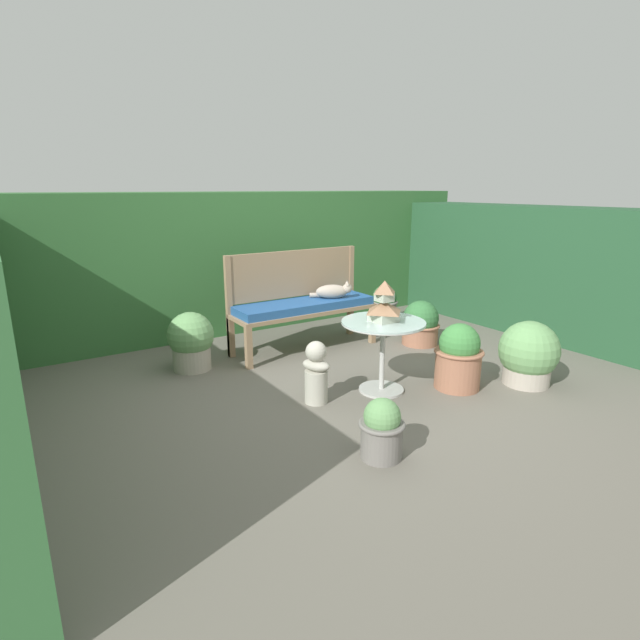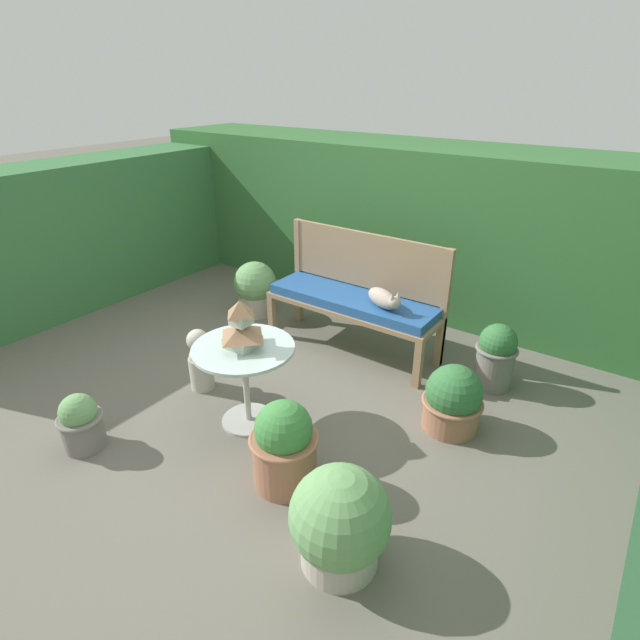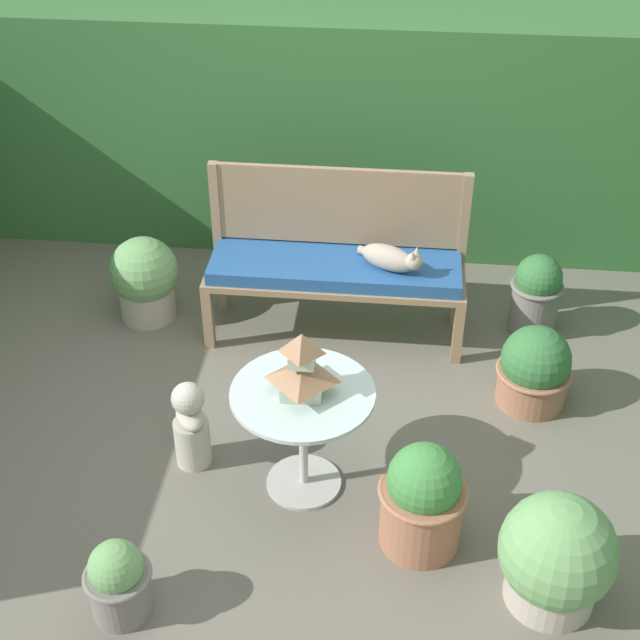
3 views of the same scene
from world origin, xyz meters
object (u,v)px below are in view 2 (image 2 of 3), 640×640
(potted_plant_table_near, at_px, (453,400))
(potted_plant_hedge_corner, at_px, (81,422))
(potted_plant_table_far, at_px, (496,355))
(potted_plant_patio_mid, at_px, (284,445))
(garden_bust, at_px, (200,360))
(potted_plant_path_edge, at_px, (340,523))
(cat, at_px, (384,298))
(patio_table, at_px, (244,363))
(potted_plant_bench_right, at_px, (255,288))
(pagoda_birdhouse, at_px, (242,328))
(garden_bench, at_px, (352,304))

(potted_plant_table_near, distance_m, potted_plant_hedge_corner, 2.52)
(potted_plant_table_far, bearing_deg, potted_plant_patio_mid, -110.94)
(garden_bust, height_order, potted_plant_path_edge, potted_plant_path_edge)
(cat, height_order, patio_table, cat)
(potted_plant_patio_mid, xyz_separation_m, potted_plant_hedge_corner, (-1.30, -0.54, -0.08))
(potted_plant_patio_mid, bearing_deg, potted_plant_path_edge, -25.31)
(potted_plant_table_near, bearing_deg, potted_plant_hedge_corner, -139.65)
(potted_plant_hedge_corner, xyz_separation_m, potted_plant_table_far, (1.99, 2.33, 0.08))
(potted_plant_patio_mid, height_order, potted_plant_bench_right, potted_plant_patio_mid)
(pagoda_birdhouse, distance_m, potted_plant_bench_right, 1.89)
(potted_plant_path_edge, bearing_deg, garden_bench, 120.87)
(potted_plant_bench_right, bearing_deg, garden_bench, -3.42)
(pagoda_birdhouse, bearing_deg, potted_plant_hedge_corner, -130.01)
(patio_table, bearing_deg, cat, 73.73)
(cat, xyz_separation_m, garden_bust, (-0.97, -1.17, -0.36))
(pagoda_birdhouse, xyz_separation_m, potted_plant_bench_right, (-1.18, 1.39, -0.48))
(garden_bust, bearing_deg, cat, 114.65)
(patio_table, height_order, garden_bust, patio_table)
(potted_plant_table_far, bearing_deg, potted_plant_hedge_corner, -130.50)
(patio_table, distance_m, pagoda_birdhouse, 0.28)
(pagoda_birdhouse, height_order, garden_bust, pagoda_birdhouse)
(potted_plant_patio_mid, bearing_deg, garden_bust, 160.84)
(pagoda_birdhouse, xyz_separation_m, potted_plant_path_edge, (1.18, -0.58, -0.49))
(garden_bench, distance_m, patio_table, 1.32)
(garden_bust, height_order, potted_plant_bench_right, potted_plant_bench_right)
(patio_table, distance_m, potted_plant_bench_right, 1.84)
(potted_plant_hedge_corner, height_order, potted_plant_path_edge, potted_plant_path_edge)
(potted_plant_table_near, relative_size, potted_plant_hedge_corner, 1.20)
(cat, bearing_deg, potted_plant_path_edge, -40.73)
(garden_bust, relative_size, potted_plant_hedge_corner, 1.27)
(garden_bench, xyz_separation_m, potted_plant_patio_mid, (0.56, -1.63, -0.18))
(potted_plant_table_far, bearing_deg, potted_plant_table_near, -95.47)
(pagoda_birdhouse, relative_size, potted_plant_table_far, 0.63)
(potted_plant_table_near, bearing_deg, patio_table, -146.98)
(cat, bearing_deg, potted_plant_table_near, -4.11)
(garden_bench, bearing_deg, patio_table, -91.67)
(garden_bench, relative_size, garden_bust, 3.05)
(garden_bust, height_order, potted_plant_table_near, garden_bust)
(potted_plant_bench_right, bearing_deg, potted_plant_table_near, -14.18)
(pagoda_birdhouse, xyz_separation_m, potted_plant_hedge_corner, (-0.71, -0.84, -0.57))
(garden_bust, distance_m, potted_plant_bench_right, 1.41)
(potted_plant_patio_mid, height_order, potted_plant_path_edge, potted_plant_patio_mid)
(potted_plant_table_far, bearing_deg, cat, -166.93)
(potted_plant_bench_right, distance_m, potted_plant_hedge_corner, 2.29)
(patio_table, distance_m, potted_plant_path_edge, 1.33)
(garden_bench, bearing_deg, potted_plant_table_near, -24.38)
(potted_plant_bench_right, distance_m, potted_plant_table_far, 2.46)
(cat, distance_m, patio_table, 1.33)
(cat, relative_size, pagoda_birdhouse, 1.16)
(potted_plant_patio_mid, xyz_separation_m, potted_plant_table_far, (0.69, 1.79, -0.00))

